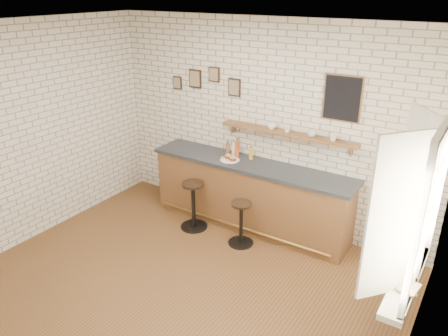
{
  "coord_description": "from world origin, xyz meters",
  "views": [
    {
      "loc": [
        2.77,
        -3.37,
        3.37
      ],
      "look_at": [
        0.02,
        0.9,
        1.23
      ],
      "focal_mm": 35.0,
      "sensor_mm": 36.0,
      "label": 1
    }
  ],
  "objects_px": {
    "bar_stool_left": "(193,204)",
    "shelf_cup_d": "(333,137)",
    "condiment_bottle_yellow": "(251,154)",
    "book_upper": "(400,284)",
    "bar_counter": "(250,195)",
    "bar_stool_right": "(241,222)",
    "shelf_cup_b": "(287,129)",
    "bitters_bottle_white": "(234,149)",
    "sandwich_plate": "(230,160)",
    "book_lower": "(400,285)",
    "ciabatta_sandwich": "(230,157)",
    "shelf_cup_a": "(272,126)",
    "bitters_bottle_brown": "(228,149)",
    "shelf_cup_c": "(312,134)",
    "bitters_bottle_amber": "(237,149)"
  },
  "relations": [
    {
      "from": "book_lower",
      "to": "sandwich_plate",
      "type": "bearing_deg",
      "value": 147.91
    },
    {
      "from": "bitters_bottle_white",
      "to": "shelf_cup_b",
      "type": "height_order",
      "value": "shelf_cup_b"
    },
    {
      "from": "bitters_bottle_brown",
      "to": "bitters_bottle_white",
      "type": "relative_size",
      "value": 0.89
    },
    {
      "from": "condiment_bottle_yellow",
      "to": "book_upper",
      "type": "relative_size",
      "value": 0.94
    },
    {
      "from": "bitters_bottle_brown",
      "to": "bar_counter",
      "type": "bearing_deg",
      "value": -16.28
    },
    {
      "from": "book_lower",
      "to": "ciabatta_sandwich",
      "type": "bearing_deg",
      "value": 147.83
    },
    {
      "from": "ciabatta_sandwich",
      "to": "book_upper",
      "type": "distance_m",
      "value": 3.14
    },
    {
      "from": "shelf_cup_b",
      "to": "book_lower",
      "type": "distance_m",
      "value": 2.74
    },
    {
      "from": "sandwich_plate",
      "to": "condiment_bottle_yellow",
      "type": "relative_size",
      "value": 1.46
    },
    {
      "from": "bitters_bottle_amber",
      "to": "shelf_cup_a",
      "type": "bearing_deg",
      "value": 6.69
    },
    {
      "from": "ciabatta_sandwich",
      "to": "shelf_cup_d",
      "type": "xyz_separation_m",
      "value": [
        1.4,
        0.27,
        0.49
      ]
    },
    {
      "from": "bitters_bottle_amber",
      "to": "shelf_cup_d",
      "type": "distance_m",
      "value": 1.48
    },
    {
      "from": "shelf_cup_b",
      "to": "book_upper",
      "type": "distance_m",
      "value": 2.75
    },
    {
      "from": "bitters_bottle_amber",
      "to": "condiment_bottle_yellow",
      "type": "height_order",
      "value": "bitters_bottle_amber"
    },
    {
      "from": "ciabatta_sandwich",
      "to": "bar_stool_left",
      "type": "xyz_separation_m",
      "value": [
        -0.36,
        -0.45,
        -0.67
      ]
    },
    {
      "from": "condiment_bottle_yellow",
      "to": "shelf_cup_a",
      "type": "xyz_separation_m",
      "value": [
        0.29,
        0.06,
        0.46
      ]
    },
    {
      "from": "shelf_cup_d",
      "to": "bitters_bottle_brown",
      "type": "bearing_deg",
      "value": 162.35
    },
    {
      "from": "shelf_cup_b",
      "to": "bar_stool_right",
      "type": "bearing_deg",
      "value": -165.06
    },
    {
      "from": "condiment_bottle_yellow",
      "to": "bar_stool_left",
      "type": "bearing_deg",
      "value": -132.09
    },
    {
      "from": "sandwich_plate",
      "to": "bitters_bottle_white",
      "type": "distance_m",
      "value": 0.23
    },
    {
      "from": "bitters_bottle_amber",
      "to": "bar_counter",
      "type": "bearing_deg",
      "value": -24.02
    },
    {
      "from": "shelf_cup_c",
      "to": "book_upper",
      "type": "height_order",
      "value": "shelf_cup_c"
    },
    {
      "from": "bar_stool_right",
      "to": "ciabatta_sandwich",
      "type": "bearing_deg",
      "value": 135.56
    },
    {
      "from": "condiment_bottle_yellow",
      "to": "bar_stool_right",
      "type": "height_order",
      "value": "condiment_bottle_yellow"
    },
    {
      "from": "bitters_bottle_white",
      "to": "book_lower",
      "type": "distance_m",
      "value": 3.3
    },
    {
      "from": "ciabatta_sandwich",
      "to": "condiment_bottle_yellow",
      "type": "height_order",
      "value": "condiment_bottle_yellow"
    },
    {
      "from": "bitters_bottle_brown",
      "to": "shelf_cup_a",
      "type": "relative_size",
      "value": 1.71
    },
    {
      "from": "condiment_bottle_yellow",
      "to": "bitters_bottle_white",
      "type": "bearing_deg",
      "value": 180.0
    },
    {
      "from": "shelf_cup_b",
      "to": "shelf_cup_d",
      "type": "bearing_deg",
      "value": -53.28
    },
    {
      "from": "shelf_cup_d",
      "to": "shelf_cup_b",
      "type": "bearing_deg",
      "value": 160.1
    },
    {
      "from": "bitters_bottle_white",
      "to": "shelf_cup_c",
      "type": "relative_size",
      "value": 2.07
    },
    {
      "from": "shelf_cup_a",
      "to": "shelf_cup_d",
      "type": "bearing_deg",
      "value": -28.7
    },
    {
      "from": "bitters_bottle_white",
      "to": "shelf_cup_d",
      "type": "distance_m",
      "value": 1.54
    },
    {
      "from": "sandwich_plate",
      "to": "book_lower",
      "type": "xyz_separation_m",
      "value": [
        2.73,
        -1.54,
        -0.08
      ]
    },
    {
      "from": "bar_stool_left",
      "to": "shelf_cup_d",
      "type": "xyz_separation_m",
      "value": [
        1.76,
        0.71,
        1.16
      ]
    },
    {
      "from": "bar_stool_left",
      "to": "book_lower",
      "type": "height_order",
      "value": "book_lower"
    },
    {
      "from": "shelf_cup_a",
      "to": "shelf_cup_b",
      "type": "relative_size",
      "value": 1.35
    },
    {
      "from": "book_lower",
      "to": "shelf_cup_d",
      "type": "bearing_deg",
      "value": 123.52
    },
    {
      "from": "condiment_bottle_yellow",
      "to": "bar_stool_left",
      "type": "distance_m",
      "value": 1.12
    },
    {
      "from": "bitters_bottle_white",
      "to": "book_lower",
      "type": "relative_size",
      "value": 1.17
    },
    {
      "from": "ciabatta_sandwich",
      "to": "bitters_bottle_white",
      "type": "distance_m",
      "value": 0.22
    },
    {
      "from": "bar_stool_left",
      "to": "shelf_cup_d",
      "type": "bearing_deg",
      "value": 21.99
    },
    {
      "from": "shelf_cup_b",
      "to": "bitters_bottle_amber",
      "type": "bearing_deg",
      "value": 131.39
    },
    {
      "from": "sandwich_plate",
      "to": "book_lower",
      "type": "bearing_deg",
      "value": -29.37
    },
    {
      "from": "ciabatta_sandwich",
      "to": "shelf_cup_b",
      "type": "xyz_separation_m",
      "value": [
        0.75,
        0.27,
        0.48
      ]
    },
    {
      "from": "bar_counter",
      "to": "shelf_cup_a",
      "type": "xyz_separation_m",
      "value": [
        0.22,
        0.2,
        1.04
      ]
    },
    {
      "from": "bar_stool_right",
      "to": "book_lower",
      "type": "bearing_deg",
      "value": -25.64
    },
    {
      "from": "bar_counter",
      "to": "ciabatta_sandwich",
      "type": "distance_m",
      "value": 0.63
    },
    {
      "from": "bar_stool_right",
      "to": "shelf_cup_d",
      "type": "xyz_separation_m",
      "value": [
        0.94,
        0.72,
        1.2
      ]
    },
    {
      "from": "bar_counter",
      "to": "bar_stool_right",
      "type": "height_order",
      "value": "bar_counter"
    }
  ]
}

